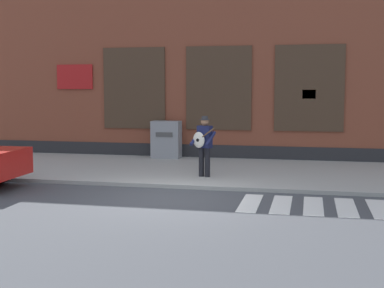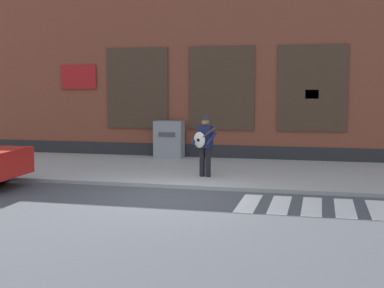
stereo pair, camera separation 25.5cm
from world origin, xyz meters
The scene contains 6 objects.
ground_plane centered at (0.00, 0.00, 0.00)m, with size 160.00×160.00×0.00m, color #424449.
sidewalk centered at (0.00, 3.98, 0.05)m, with size 28.00×5.52×0.10m.
building_backdrop centered at (0.00, 8.73, 3.95)m, with size 28.00×4.06×7.92m.
crosswalk centered at (4.27, -0.08, 0.01)m, with size 5.20×1.90×0.01m.
busker centered at (0.29, 2.61, 1.05)m, with size 0.72×0.67×1.68m.
utility_box centered at (-1.78, 6.29, 0.75)m, with size 1.00×0.58×1.30m.
Camera 1 is at (3.13, -11.73, 2.54)m, focal length 50.00 mm.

